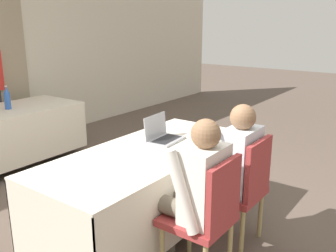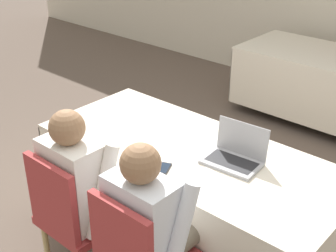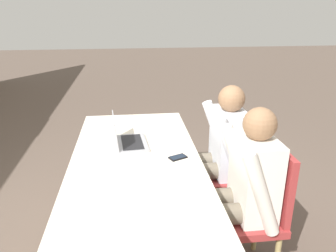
# 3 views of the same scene
# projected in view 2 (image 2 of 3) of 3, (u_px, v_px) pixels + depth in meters

# --- Properties ---
(ground_plane) EXTENTS (24.00, 24.00, 0.00)m
(ground_plane) POSITION_uv_depth(u_px,v_px,m) (188.00, 238.00, 3.31)
(ground_plane) COLOR brown
(conference_table_near) EXTENTS (2.05, 0.89, 0.72)m
(conference_table_near) POSITION_uv_depth(u_px,v_px,m) (190.00, 171.00, 3.06)
(conference_table_near) COLOR beige
(conference_table_near) RESTS_ON ground_plane
(laptop) EXTENTS (0.36, 0.27, 0.23)m
(laptop) POSITION_uv_depth(u_px,v_px,m) (235.00, 156.00, 2.82)
(laptop) COLOR #99999E
(laptop) RESTS_ON conference_table_near
(cell_phone) EXTENTS (0.11, 0.14, 0.01)m
(cell_phone) POSITION_uv_depth(u_px,v_px,m) (164.00, 168.00, 2.77)
(cell_phone) COLOR black
(cell_phone) RESTS_ON conference_table_near
(paper_beside_laptop) EXTENTS (0.27, 0.33, 0.00)m
(paper_beside_laptop) POSITION_uv_depth(u_px,v_px,m) (221.00, 151.00, 2.96)
(paper_beside_laptop) COLOR white
(paper_beside_laptop) RESTS_ON conference_table_near
(paper_centre_table) EXTENTS (0.24, 0.32, 0.00)m
(paper_centre_table) POSITION_uv_depth(u_px,v_px,m) (201.00, 183.00, 2.64)
(paper_centre_table) COLOR white
(paper_centre_table) RESTS_ON conference_table_near
(chair_near_left) EXTENTS (0.44, 0.44, 0.91)m
(chair_near_left) POSITION_uv_depth(u_px,v_px,m) (73.00, 214.00, 2.74)
(chair_near_left) COLOR tan
(chair_near_left) RESTS_ON ground_plane
(person_checkered_shirt) EXTENTS (0.50, 0.52, 1.17)m
(person_checkered_shirt) POSITION_uv_depth(u_px,v_px,m) (84.00, 184.00, 2.74)
(person_checkered_shirt) COLOR #665B4C
(person_checkered_shirt) RESTS_ON ground_plane
(person_white_shirt) EXTENTS (0.50, 0.52, 1.17)m
(person_white_shirt) POSITION_uv_depth(u_px,v_px,m) (153.00, 224.00, 2.42)
(person_white_shirt) COLOR #665B4C
(person_white_shirt) RESTS_ON ground_plane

